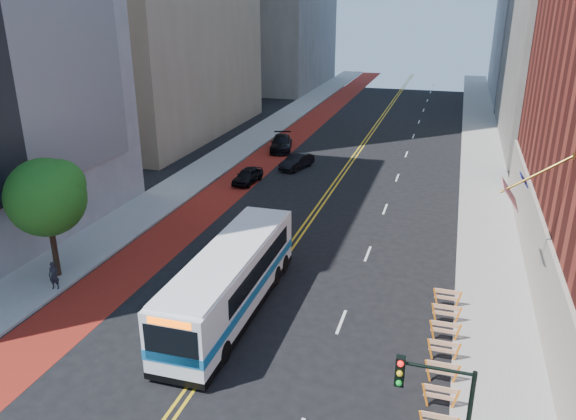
# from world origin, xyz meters

# --- Properties ---
(ground) EXTENTS (160.00, 160.00, 0.00)m
(ground) POSITION_xyz_m (0.00, 0.00, 0.00)
(ground) COLOR black
(ground) RESTS_ON ground
(sidewalk_left) EXTENTS (4.00, 140.00, 0.15)m
(sidewalk_left) POSITION_xyz_m (-12.00, 30.00, 0.07)
(sidewalk_left) COLOR gray
(sidewalk_left) RESTS_ON ground
(sidewalk_right) EXTENTS (4.00, 140.00, 0.15)m
(sidewalk_right) POSITION_xyz_m (12.00, 30.00, 0.07)
(sidewalk_right) COLOR gray
(sidewalk_right) RESTS_ON ground
(bus_lane_paint) EXTENTS (3.60, 140.00, 0.01)m
(bus_lane_paint) POSITION_xyz_m (-8.10, 30.00, 0.00)
(bus_lane_paint) COLOR maroon
(bus_lane_paint) RESTS_ON ground
(center_line_inner) EXTENTS (0.14, 140.00, 0.01)m
(center_line_inner) POSITION_xyz_m (-0.18, 30.00, 0.00)
(center_line_inner) COLOR gold
(center_line_inner) RESTS_ON ground
(center_line_outer) EXTENTS (0.14, 140.00, 0.01)m
(center_line_outer) POSITION_xyz_m (0.18, 30.00, 0.00)
(center_line_outer) COLOR gold
(center_line_outer) RESTS_ON ground
(lane_dashes) EXTENTS (0.14, 98.20, 0.01)m
(lane_dashes) POSITION_xyz_m (4.80, 38.00, 0.01)
(lane_dashes) COLOR silver
(lane_dashes) RESTS_ON ground
(construction_barriers) EXTENTS (1.42, 10.91, 1.00)m
(construction_barriers) POSITION_xyz_m (9.60, 3.42, 0.68)
(construction_barriers) COLOR orange
(construction_barriers) RESTS_ON ground
(street_tree) EXTENTS (4.20, 4.20, 6.70)m
(street_tree) POSITION_xyz_m (-11.24, 6.04, 4.91)
(street_tree) COLOR black
(street_tree) RESTS_ON sidewalk_left
(traffic_signal) EXTENTS (2.21, 0.34, 5.07)m
(traffic_signal) POSITION_xyz_m (9.41, -3.51, 3.72)
(traffic_signal) COLOR black
(traffic_signal) RESTS_ON sidewalk_right
(transit_bus) EXTENTS (2.76, 12.31, 3.38)m
(transit_bus) POSITION_xyz_m (-0.63, 5.48, 1.76)
(transit_bus) COLOR white
(transit_bus) RESTS_ON ground
(car_a) EXTENTS (1.85, 3.88, 1.28)m
(car_a) POSITION_xyz_m (-7.10, 24.91, 0.64)
(car_a) COLOR black
(car_a) RESTS_ON ground
(car_b) EXTENTS (2.50, 4.31, 1.34)m
(car_b) POSITION_xyz_m (-4.31, 30.17, 0.67)
(car_b) COLOR black
(car_b) RESTS_ON ground
(car_c) EXTENTS (3.23, 5.45, 1.48)m
(car_c) POSITION_xyz_m (-7.60, 35.93, 0.74)
(car_c) COLOR black
(car_c) RESTS_ON ground
(pedestrian) EXTENTS (0.63, 0.48, 1.54)m
(pedestrian) POSITION_xyz_m (-10.40, 4.62, 0.92)
(pedestrian) COLOR black
(pedestrian) RESTS_ON sidewalk_left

